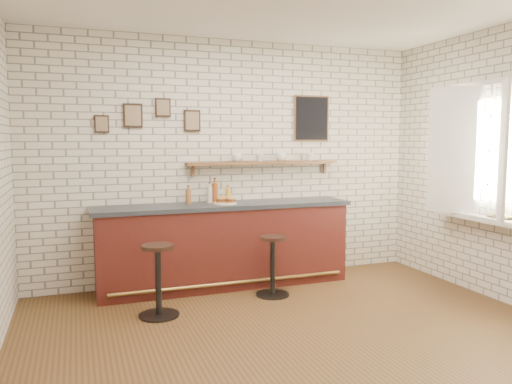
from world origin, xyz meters
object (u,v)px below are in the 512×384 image
ciabatta_sandwich (226,199)px  sandwich_plate (225,203)px  shelf_cup_b (260,158)px  book_lower (496,217)px  condiment_bottle_yellow (228,195)px  book_upper (499,216)px  bar_counter (225,245)px  bitters_bottle_white (210,194)px  shelf_cup_c (281,157)px  bitters_bottle_amber (215,192)px  bar_stool_right (273,264)px  shelf_cup_d (310,157)px  shelf_cup_a (237,158)px  bitters_bottle_brown (188,196)px  bar_stool_left (158,278)px

ciabatta_sandwich → sandwich_plate: bearing=180.0°
shelf_cup_b → book_lower: (2.03, -1.80, -0.61)m
condiment_bottle_yellow → book_upper: size_ratio=0.98×
bar_counter → book_lower: 3.05m
sandwich_plate → condiment_bottle_yellow: (0.08, 0.17, 0.08)m
bitters_bottle_white → book_upper: size_ratio=1.18×
shelf_cup_c → book_lower: bearing=-145.2°
bar_counter → bitters_bottle_white: bearing=136.4°
shelf_cup_c → bitters_bottle_amber: bearing=84.8°
bar_stool_right → book_lower: 2.47m
ciabatta_sandwich → bitters_bottle_white: bearing=132.6°
sandwich_plate → ciabatta_sandwich: 0.05m
bitters_bottle_amber → book_lower: (2.64, -1.74, -0.19)m
ciabatta_sandwich → condiment_bottle_yellow: (0.07, 0.17, 0.03)m
bar_counter → shelf_cup_d: size_ratio=29.24×
shelf_cup_b → shelf_cup_d: bearing=-63.6°
bar_counter → ciabatta_sandwich: size_ratio=12.21×
bar_stool_right → shelf_cup_a: bearing=103.6°
bar_stool_right → shelf_cup_b: size_ratio=6.82×
bitters_bottle_brown → bitters_bottle_amber: bearing=0.0°
bar_stool_left → bar_counter: bearing=40.5°
shelf_cup_c → bar_stool_left: bearing=110.4°
ciabatta_sandwich → book_upper: bearing=-32.3°
bar_stool_right → book_upper: bearing=-26.9°
bitters_bottle_white → book_upper: (2.71, -1.78, -0.15)m
shelf_cup_d → bitters_bottle_amber: bearing=-179.5°
bitters_bottle_white → book_upper: bitters_bottle_white is taller
bar_stool_left → bitters_bottle_white: bearing=49.9°
bar_stool_left → shelf_cup_c: 2.32m
bitters_bottle_brown → shelf_cup_b: shelf_cup_b is taller
bitters_bottle_white → bar_stool_right: bitters_bottle_white is taller
bar_counter → condiment_bottle_yellow: size_ratio=15.18×
shelf_cup_c → shelf_cup_a: bearing=80.8°
bitters_bottle_white → book_lower: bearing=-32.7°
bitters_bottle_brown → ciabatta_sandwich: bearing=-22.1°
bitters_bottle_amber → book_upper: bearing=-34.0°
bar_stool_left → shelf_cup_b: size_ratio=7.28×
sandwich_plate → shelf_cup_d: size_ratio=2.64×
bar_counter → shelf_cup_c: 1.35m
bar_stool_right → shelf_cup_a: shelf_cup_a is taller
bar_stool_left → bitters_bottle_brown: bearing=60.8°
ciabatta_sandwich → book_lower: ciabatta_sandwich is taller
shelf_cup_d → book_lower: size_ratio=0.49×
bitters_bottle_brown → shelf_cup_a: size_ratio=1.71×
bitters_bottle_white → condiment_bottle_yellow: 0.23m
ciabatta_sandwich → book_lower: 3.00m
bar_stool_right → shelf_cup_a: 1.41m
ciabatta_sandwich → bar_stool_right: (0.40, -0.52, -0.69)m
bar_stool_right → bitters_bottle_white: bearing=128.7°
book_upper → bitters_bottle_amber: bearing=150.1°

